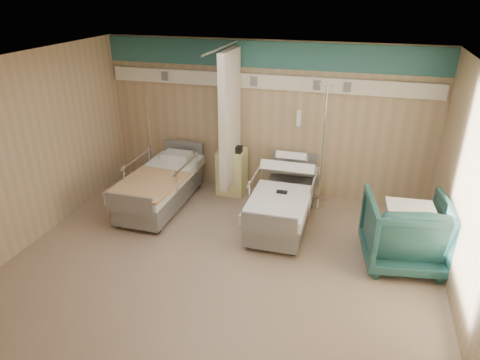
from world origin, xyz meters
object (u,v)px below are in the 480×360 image
bed_left (161,190)px  iv_stand_left (153,166)px  bed_right (283,206)px  iv_stand_right (319,182)px  visitor_armchair (405,231)px  bedside_cabinet (232,171)px

bed_left → iv_stand_left: 1.05m
bed_right → iv_stand_right: size_ratio=0.99×
bed_right → bed_left: size_ratio=1.00×
iv_stand_right → visitor_armchair: bearing=-46.6°
bedside_cabinet → visitor_armchair: 3.36m
bed_right → iv_stand_right: bearing=58.6°
bed_right → bedside_cabinet: bedside_cabinet is taller
iv_stand_right → iv_stand_left: iv_stand_right is taller
visitor_armchair → iv_stand_right: iv_stand_right is taller
bed_right → bedside_cabinet: size_ratio=2.54×
iv_stand_left → iv_stand_right: bearing=-0.9°
bed_left → iv_stand_right: 2.83m
bed_right → iv_stand_right: 0.97m
bed_left → iv_stand_left: size_ratio=1.21×
iv_stand_right → bed_left: bearing=-163.1°
bedside_cabinet → bed_left: bearing=-139.4°
bed_right → iv_stand_left: size_ratio=1.21×
bed_left → visitor_armchair: visitor_armchair is taller
bed_left → iv_stand_left: (-0.58, 0.87, 0.05)m
bed_right → bedside_cabinet: bearing=142.0°
bed_left → iv_stand_right: bearing=16.9°
bed_right → bed_left: bearing=180.0°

